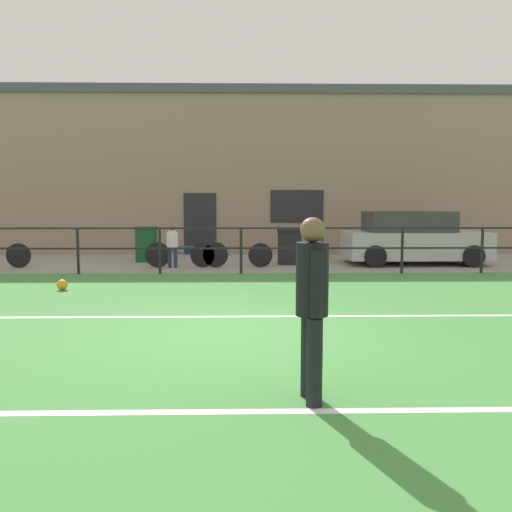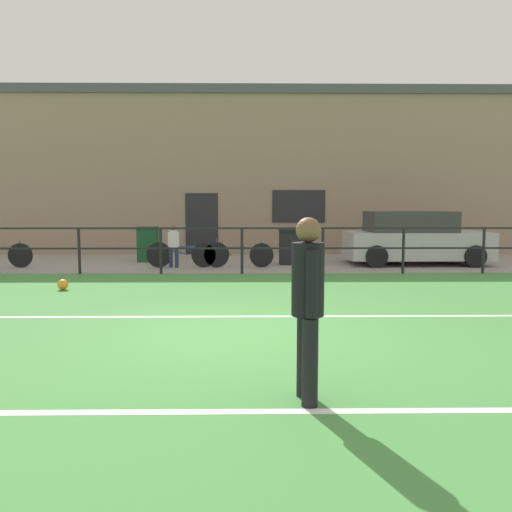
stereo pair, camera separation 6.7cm
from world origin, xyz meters
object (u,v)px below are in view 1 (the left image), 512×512
object	(u,v)px
player_goalkeeper	(312,298)
bicycle_parked_2	(186,254)
parked_car_red	(412,239)
trash_bin_0	(289,247)
soccer_ball_match	(62,285)
trash_bin_1	(146,244)
bicycle_parked_0	(231,255)
spectator_child	(172,243)

from	to	relation	value
player_goalkeeper	bicycle_parked_2	world-z (taller)	player_goalkeeper
bicycle_parked_2	parked_car_red	bearing A→B (deg)	6.57
parked_car_red	trash_bin_0	bearing A→B (deg)	-179.58
parked_car_red	bicycle_parked_2	size ratio (longest dim) A/B	1.75
player_goalkeeper	bicycle_parked_2	size ratio (longest dim) A/B	0.71
soccer_ball_match	trash_bin_1	world-z (taller)	trash_bin_1
bicycle_parked_0	trash_bin_1	world-z (taller)	trash_bin_1
player_goalkeeper	soccer_ball_match	distance (m)	7.39
player_goalkeeper	bicycle_parked_0	bearing A→B (deg)	0.53
soccer_ball_match	parked_car_red	xyz separation A→B (m)	(8.43, 4.36, 0.63)
soccer_ball_match	spectator_child	bearing A→B (deg)	64.53
parked_car_red	trash_bin_0	world-z (taller)	parked_car_red
player_goalkeeper	soccer_ball_match	size ratio (longest dim) A/B	7.39
soccer_ball_match	bicycle_parked_2	distance (m)	4.19
spectator_child	trash_bin_1	bearing A→B (deg)	-42.19
bicycle_parked_0	bicycle_parked_2	size ratio (longest dim) A/B	0.99
bicycle_parked_0	trash_bin_0	size ratio (longest dim) A/B	2.23
parked_car_red	bicycle_parked_2	xyz separation A→B (m)	(-6.36, -0.73, -0.36)
player_goalkeeper	spectator_child	distance (m)	9.92
soccer_ball_match	trash_bin_1	distance (m)	5.13
player_goalkeeper	soccer_ball_match	bearing A→B (deg)	30.06
soccer_ball_match	parked_car_red	distance (m)	9.51
spectator_child	trash_bin_0	size ratio (longest dim) A/B	1.16
player_goalkeeper	bicycle_parked_2	bearing A→B (deg)	7.53
player_goalkeeper	trash_bin_1	world-z (taller)	player_goalkeeper
parked_car_red	player_goalkeeper	bearing A→B (deg)	-112.07
player_goalkeeper	parked_car_red	world-z (taller)	player_goalkeeper
player_goalkeeper	parked_car_red	distance (m)	11.19
parked_car_red	bicycle_parked_0	world-z (taller)	parked_car_red
parked_car_red	bicycle_parked_0	bearing A→B (deg)	-171.91
soccer_ball_match	parked_car_red	world-z (taller)	parked_car_red
spectator_child	bicycle_parked_0	xyz separation A→B (m)	(1.58, 0.04, -0.31)
soccer_ball_match	trash_bin_0	world-z (taller)	trash_bin_0
spectator_child	parked_car_red	world-z (taller)	parked_car_red
bicycle_parked_0	bicycle_parked_2	distance (m)	1.21
soccer_ball_match	parked_car_red	size ratio (longest dim) A/B	0.05
player_goalkeeper	trash_bin_0	xyz separation A→B (m)	(0.68, 10.34, -0.38)
spectator_child	trash_bin_1	world-z (taller)	spectator_child
spectator_child	trash_bin_1	distance (m)	1.78
trash_bin_0	trash_bin_1	size ratio (longest dim) A/B	0.96
parked_car_red	bicycle_parked_2	distance (m)	6.41
bicycle_parked_0	player_goalkeeper	bearing A→B (deg)	-84.40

